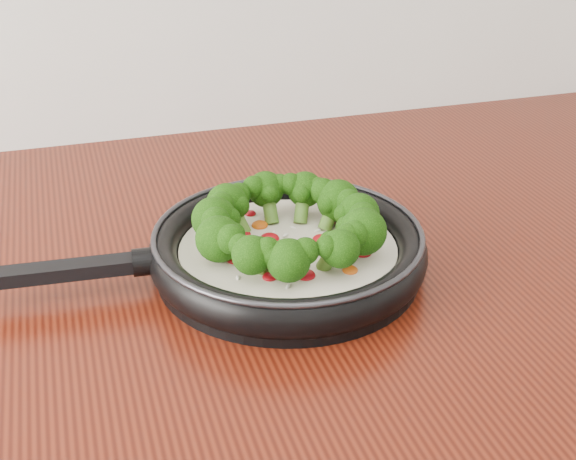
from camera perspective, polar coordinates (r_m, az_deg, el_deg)
name	(u,v)px	position (r m, az deg, el deg)	size (l,w,h in m)	color
skillet	(286,245)	(0.82, -0.17, -1.07)	(0.47, 0.31, 0.09)	black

